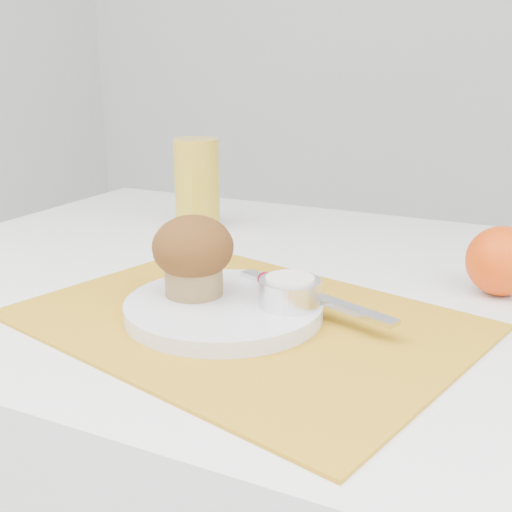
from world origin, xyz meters
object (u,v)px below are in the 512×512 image
at_px(muffin, 193,254).
at_px(juice_glass, 197,184).
at_px(plate, 224,308).
at_px(orange, 501,261).

bearing_deg(muffin, juice_glass, 120.34).
relative_size(plate, juice_glass, 1.45).
xyz_separation_m(plate, juice_glass, (-0.23, 0.33, 0.06)).
height_order(plate, orange, orange).
bearing_deg(juice_glass, orange, -13.23).
bearing_deg(orange, juice_glass, 166.77).
relative_size(plate, orange, 2.58).
height_order(orange, juice_glass, juice_glass).
xyz_separation_m(orange, muffin, (-0.30, -0.21, 0.03)).
xyz_separation_m(plate, orange, (0.26, 0.21, 0.03)).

